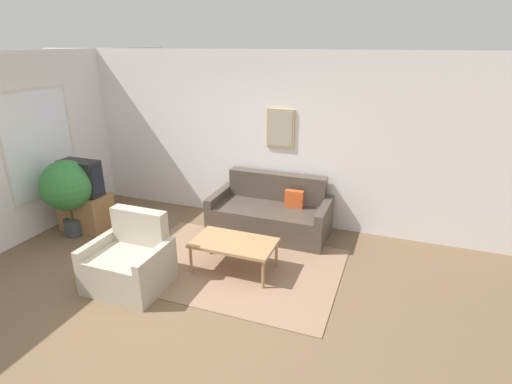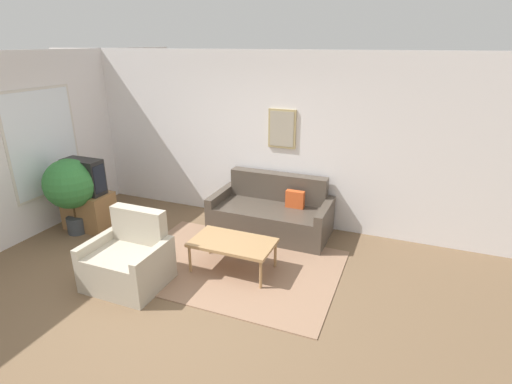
{
  "view_description": "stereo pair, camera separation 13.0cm",
  "coord_description": "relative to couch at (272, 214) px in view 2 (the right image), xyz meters",
  "views": [
    {
      "loc": [
        2.32,
        -3.28,
        2.8
      ],
      "look_at": [
        0.51,
        1.57,
        0.85
      ],
      "focal_mm": 28.0,
      "sensor_mm": 36.0,
      "label": 1
    },
    {
      "loc": [
        2.44,
        -3.23,
        2.8
      ],
      "look_at": [
        0.51,
        1.57,
        0.85
      ],
      "focal_mm": 28.0,
      "sensor_mm": 36.0,
      "label": 2
    }
  ],
  "objects": [
    {
      "name": "coffee_table",
      "position": [
        -0.07,
        -1.27,
        0.09
      ],
      "size": [
        1.06,
        0.61,
        0.42
      ],
      "color": "#A87F51",
      "rests_on": "ground_plane"
    },
    {
      "name": "potted_plant_tall",
      "position": [
        -2.8,
        -1.18,
        0.48
      ],
      "size": [
        0.76,
        0.76,
        1.19
      ],
      "color": "#383D42",
      "rests_on": "ground_plane"
    },
    {
      "name": "area_rug",
      "position": [
        -0.12,
        -1.19,
        -0.29
      ],
      "size": [
        2.76,
        1.92,
        0.01
      ],
      "color": "#937056",
      "rests_on": "ground_plane"
    },
    {
      "name": "wall_back",
      "position": [
        -0.54,
        0.47,
        1.05
      ],
      "size": [
        8.0,
        0.09,
        2.7
      ],
      "color": "silver",
      "rests_on": "ground_plane"
    },
    {
      "name": "wall_left_window",
      "position": [
        -3.38,
        -1.51,
        1.05
      ],
      "size": [
        0.08,
        8.0,
        2.7
      ],
      "color": "silver",
      "rests_on": "ground_plane"
    },
    {
      "name": "ground_plane",
      "position": [
        -0.54,
        -2.13,
        -0.3
      ],
      "size": [
        16.0,
        16.0,
        0.0
      ],
      "primitive_type": "plane",
      "color": "brown"
    },
    {
      "name": "potted_plant_by_window",
      "position": [
        -3.01,
        -0.88,
        0.15
      ],
      "size": [
        0.45,
        0.45,
        0.73
      ],
      "color": "beige",
      "rests_on": "ground_plane"
    },
    {
      "name": "tv",
      "position": [
        -2.74,
        -0.95,
        0.56
      ],
      "size": [
        0.62,
        0.28,
        0.55
      ],
      "color": "black",
      "rests_on": "tv_stand"
    },
    {
      "name": "tv_stand",
      "position": [
        -2.75,
        -0.95,
        -0.01
      ],
      "size": [
        0.73,
        0.48,
        0.58
      ],
      "color": "olive",
      "rests_on": "ground_plane"
    },
    {
      "name": "couch",
      "position": [
        0.0,
        0.0,
        0.0
      ],
      "size": [
        1.81,
        0.9,
        0.87
      ],
      "color": "#4C4238",
      "rests_on": "ground_plane"
    },
    {
      "name": "armchair",
      "position": [
        -1.12,
        -2.01,
        0.0
      ],
      "size": [
        0.9,
        0.76,
        0.9
      ],
      "rotation": [
        0.0,
        0.0,
        0.27
      ],
      "color": "#B2A893",
      "rests_on": "ground_plane"
    }
  ]
}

